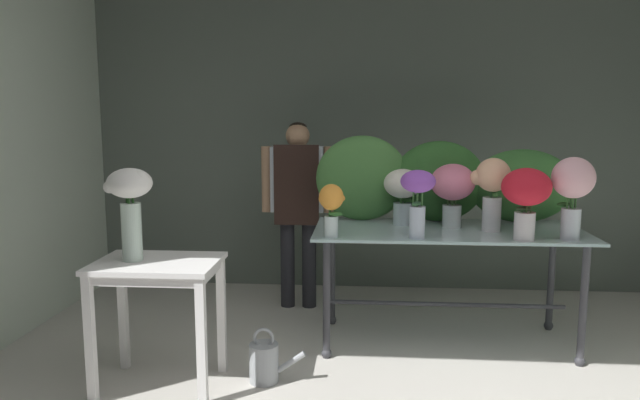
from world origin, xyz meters
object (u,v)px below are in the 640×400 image
(vase_violet_snapdragons, at_px, (418,194))
(vase_sunset_tulips, at_px, (331,205))
(vase_peach_anemones, at_px, (492,187))
(watering_can, at_px, (265,362))
(vase_ivory_hydrangea, at_px, (404,189))
(florist, at_px, (298,194))
(side_table_white, at_px, (158,280))
(vase_white_roses_tall, at_px, (130,201))
(display_table_glass, at_px, (447,247))
(vase_crimson_roses, at_px, (526,193))
(vase_rosy_dahlias, at_px, (453,187))
(vase_blush_stock, at_px, (573,186))

(vase_violet_snapdragons, distance_m, vase_sunset_tulips, 0.57)
(vase_peach_anemones, bearing_deg, watering_can, -155.80)
(vase_ivory_hydrangea, bearing_deg, florist, 145.32)
(side_table_white, relative_size, vase_white_roses_tall, 1.41)
(side_table_white, distance_m, florist, 1.71)
(display_table_glass, relative_size, vase_ivory_hydrangea, 4.57)
(vase_violet_snapdragons, distance_m, watering_can, 1.43)
(display_table_glass, xyz_separation_m, side_table_white, (-1.80, -0.81, -0.04))
(side_table_white, xyz_separation_m, vase_violet_snapdragons, (1.56, 0.47, 0.47))
(vase_crimson_roses, xyz_separation_m, vase_sunset_tulips, (-1.23, -0.01, -0.09))
(display_table_glass, height_order, side_table_white, display_table_glass)
(florist, xyz_separation_m, vase_rosy_dahlias, (1.18, -0.68, 0.15))
(vase_sunset_tulips, bearing_deg, side_table_white, -154.87)
(watering_can, bearing_deg, vase_white_roses_tall, -172.63)
(vase_peach_anemones, relative_size, vase_violet_snapdragons, 1.13)
(florist, bearing_deg, vase_blush_stock, -28.87)
(side_table_white, relative_size, vase_rosy_dahlias, 1.70)
(side_table_white, xyz_separation_m, florist, (0.66, 1.54, 0.31))
(florist, xyz_separation_m, vase_peach_anemones, (1.42, -0.79, 0.17))
(vase_violet_snapdragons, bearing_deg, vase_peach_anemones, 28.39)
(florist, relative_size, vase_peach_anemones, 3.11)
(watering_can, bearing_deg, vase_ivory_hydrangea, 44.34)
(vase_peach_anemones, relative_size, watering_can, 1.43)
(florist, relative_size, vase_sunset_tulips, 4.48)
(vase_ivory_hydrangea, bearing_deg, vase_white_roses_tall, -149.67)
(vase_rosy_dahlias, relative_size, vase_violet_snapdragons, 1.02)
(vase_ivory_hydrangea, distance_m, vase_rosy_dahlias, 0.35)
(display_table_glass, xyz_separation_m, watering_can, (-1.19, -0.72, -0.58))
(display_table_glass, xyz_separation_m, vase_peach_anemones, (0.28, -0.06, 0.44))
(display_table_glass, height_order, vase_ivory_hydrangea, vase_ivory_hydrangea)
(florist, bearing_deg, vase_violet_snapdragons, -49.86)
(vase_ivory_hydrangea, relative_size, vase_white_roses_tall, 0.74)
(display_table_glass, bearing_deg, vase_blush_stock, -22.69)
(vase_peach_anemones, xyz_separation_m, vase_violet_snapdragons, (-0.52, -0.28, -0.01))
(vase_ivory_hydrangea, distance_m, vase_violet_snapdragons, 0.49)
(side_table_white, distance_m, vase_ivory_hydrangea, 1.83)
(vase_blush_stock, bearing_deg, vase_crimson_roses, -173.29)
(florist, xyz_separation_m, vase_violet_snapdragons, (0.90, -1.07, 0.16))
(vase_crimson_roses, bearing_deg, watering_can, -166.81)
(florist, bearing_deg, vase_ivory_hydrangea, -34.68)
(display_table_glass, height_order, florist, florist)
(side_table_white, distance_m, vase_peach_anemones, 2.27)
(vase_ivory_hydrangea, bearing_deg, vase_peach_anemones, -19.45)
(side_table_white, bearing_deg, florist, 66.79)
(vase_peach_anemones, height_order, vase_rosy_dahlias, vase_peach_anemones)
(vase_crimson_roses, bearing_deg, vase_white_roses_tall, -168.65)
(side_table_white, distance_m, vase_rosy_dahlias, 2.08)
(side_table_white, xyz_separation_m, vase_white_roses_tall, (-0.14, -0.00, 0.47))
(vase_blush_stock, bearing_deg, florist, 151.13)
(display_table_glass, bearing_deg, florist, 147.54)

